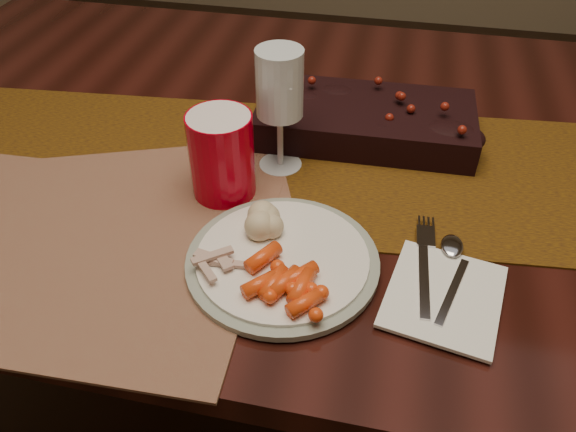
% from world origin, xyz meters
% --- Properties ---
extents(floor, '(5.00, 5.00, 0.00)m').
position_xyz_m(floor, '(0.00, 0.00, 0.00)').
color(floor, black).
rests_on(floor, ground).
extents(dining_table, '(1.80, 1.00, 0.75)m').
position_xyz_m(dining_table, '(0.00, 0.00, 0.38)').
color(dining_table, black).
rests_on(dining_table, floor).
extents(table_runner, '(1.79, 0.52, 0.00)m').
position_xyz_m(table_runner, '(-0.05, -0.09, 0.75)').
color(table_runner, '#4D2E05').
rests_on(table_runner, dining_table).
extents(centerpiece, '(0.36, 0.19, 0.07)m').
position_xyz_m(centerpiece, '(0.05, 0.02, 0.79)').
color(centerpiece, black).
rests_on(centerpiece, table_runner).
extents(placemat_main, '(0.51, 0.38, 0.00)m').
position_xyz_m(placemat_main, '(-0.30, -0.33, 0.75)').
color(placemat_main, brown).
rests_on(placemat_main, dining_table).
extents(placemat_second, '(0.48, 0.42, 0.00)m').
position_xyz_m(placemat_second, '(-0.23, -0.23, 0.75)').
color(placemat_second, brown).
rests_on(placemat_second, dining_table).
extents(dinner_plate, '(0.31, 0.31, 0.01)m').
position_xyz_m(dinner_plate, '(-0.02, -0.30, 0.76)').
color(dinner_plate, white).
rests_on(dinner_plate, placemat_main).
extents(baby_carrots, '(0.12, 0.11, 0.02)m').
position_xyz_m(baby_carrots, '(-0.02, -0.35, 0.78)').
color(baby_carrots, '#F34411').
rests_on(baby_carrots, dinner_plate).
extents(mashed_potatoes, '(0.09, 0.09, 0.05)m').
position_xyz_m(mashed_potatoes, '(-0.03, -0.25, 0.79)').
color(mashed_potatoes, tan).
rests_on(mashed_potatoes, dinner_plate).
extents(turkey_shreds, '(0.07, 0.06, 0.01)m').
position_xyz_m(turkey_shreds, '(-0.09, -0.34, 0.78)').
color(turkey_shreds, tan).
rests_on(turkey_shreds, dinner_plate).
extents(napkin, '(0.16, 0.17, 0.01)m').
position_xyz_m(napkin, '(0.18, -0.32, 0.76)').
color(napkin, white).
rests_on(napkin, placemat_main).
extents(fork, '(0.03, 0.16, 0.00)m').
position_xyz_m(fork, '(0.16, -0.28, 0.76)').
color(fork, white).
rests_on(fork, napkin).
extents(spoon, '(0.07, 0.15, 0.00)m').
position_xyz_m(spoon, '(0.19, -0.29, 0.76)').
color(spoon, white).
rests_on(spoon, napkin).
extents(red_cup, '(0.11, 0.11, 0.13)m').
position_xyz_m(red_cup, '(-0.13, -0.18, 0.82)').
color(red_cup, '#B60014').
rests_on(red_cup, placemat_main).
extents(wine_glass, '(0.08, 0.08, 0.19)m').
position_xyz_m(wine_glass, '(-0.07, -0.09, 0.85)').
color(wine_glass, '#9DB2C2').
rests_on(wine_glass, dining_table).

